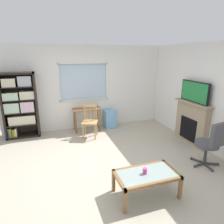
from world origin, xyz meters
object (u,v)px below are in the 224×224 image
at_px(bookshelf, 20,104).
at_px(tv, 195,92).
at_px(fireplace, 191,123).
at_px(sippy_cup, 145,171).
at_px(wooden_chair, 90,121).
at_px(plastic_drawer_unit, 110,119).
at_px(coffee_table, 146,176).
at_px(desk_under_window, 87,112).
at_px(office_chair, 211,142).

relative_size(bookshelf, tv, 1.94).
xyz_separation_m(fireplace, sippy_cup, (-2.13, -1.48, -0.10)).
distance_m(wooden_chair, plastic_drawer_unit, 0.97).
bearing_deg(sippy_cup, bookshelf, 122.90).
bearing_deg(fireplace, coffee_table, -144.80).
height_order(desk_under_window, tv, tv).
bearing_deg(office_chair, tv, 69.17).
height_order(wooden_chair, coffee_table, wooden_chair).
bearing_deg(wooden_chair, sippy_cup, -83.14).
bearing_deg(office_chair, fireplace, 68.36).
xyz_separation_m(wooden_chair, coffee_table, (0.35, -2.70, -0.11)).
bearing_deg(wooden_chair, desk_under_window, 87.97).
relative_size(bookshelf, wooden_chair, 2.03).
distance_m(desk_under_window, sippy_cup, 3.23).
bearing_deg(plastic_drawer_unit, desk_under_window, -176.19).
bearing_deg(wooden_chair, office_chair, -49.25).
bearing_deg(sippy_cup, plastic_drawer_unit, 82.26).
xyz_separation_m(desk_under_window, tv, (2.42, -1.74, 0.80)).
bearing_deg(desk_under_window, plastic_drawer_unit, 3.81).
height_order(desk_under_window, office_chair, office_chair).
xyz_separation_m(bookshelf, coffee_table, (2.18, -3.33, -0.61)).
bearing_deg(tv, desk_under_window, 144.31).
distance_m(fireplace, tv, 0.82).
height_order(wooden_chair, office_chair, office_chair).
relative_size(tv, office_chair, 0.94).
xyz_separation_m(wooden_chair, tv, (2.44, -1.22, 0.91)).
bearing_deg(office_chair, desk_under_window, 124.97).
relative_size(wooden_chair, sippy_cup, 10.00).
xyz_separation_m(desk_under_window, plastic_drawer_unit, (0.75, 0.05, -0.30)).
height_order(bookshelf, tv, bookshelf).
xyz_separation_m(wooden_chair, plastic_drawer_unit, (0.77, 0.57, -0.18)).
bearing_deg(desk_under_window, sippy_cup, -84.56).
relative_size(wooden_chair, plastic_drawer_unit, 1.58).
xyz_separation_m(plastic_drawer_unit, office_chair, (1.25, -2.90, 0.27)).
relative_size(bookshelf, office_chair, 1.83).
bearing_deg(wooden_chair, bookshelf, 161.14).
distance_m(plastic_drawer_unit, office_chair, 3.17).
distance_m(wooden_chair, office_chair, 3.09).
relative_size(desk_under_window, sippy_cup, 9.30).
distance_m(wooden_chair, fireplace, 2.75).
xyz_separation_m(desk_under_window, sippy_cup, (0.31, -3.21, -0.12)).
xyz_separation_m(desk_under_window, coffee_table, (0.34, -3.22, -0.23)).
bearing_deg(tv, wooden_chair, 153.39).
height_order(plastic_drawer_unit, sippy_cup, plastic_drawer_unit).
distance_m(fireplace, office_chair, 1.20).
xyz_separation_m(plastic_drawer_unit, sippy_cup, (-0.44, -3.26, 0.17)).
xyz_separation_m(wooden_chair, sippy_cup, (0.32, -2.70, -0.01)).
height_order(desk_under_window, wooden_chair, wooden_chair).
relative_size(desk_under_window, fireplace, 0.72).
bearing_deg(desk_under_window, wooden_chair, -92.03).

